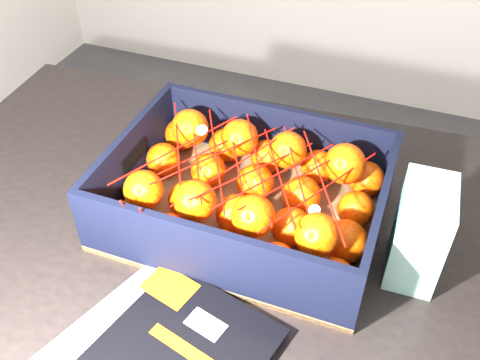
% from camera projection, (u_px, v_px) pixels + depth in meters
% --- Properties ---
extents(table, '(1.25, 0.87, 0.75)m').
position_uv_depth(table, '(223.00, 265.00, 0.98)').
color(table, black).
rests_on(table, ground).
extents(produce_crate, '(0.44, 0.33, 0.13)m').
position_uv_depth(produce_crate, '(246.00, 201.00, 0.91)').
color(produce_crate, brown).
rests_on(produce_crate, table).
extents(clementine_heap, '(0.42, 0.31, 0.12)m').
position_uv_depth(clementine_heap, '(249.00, 192.00, 0.90)').
color(clementine_heap, '#FF4605').
rests_on(clementine_heap, produce_crate).
extents(mesh_net, '(0.37, 0.29, 0.09)m').
position_uv_depth(mesh_net, '(241.00, 168.00, 0.86)').
color(mesh_net, red).
rests_on(mesh_net, clementine_heap).
extents(retail_carton, '(0.08, 0.11, 0.16)m').
position_uv_depth(retail_carton, '(420.00, 232.00, 0.80)').
color(retail_carton, white).
rests_on(retail_carton, table).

